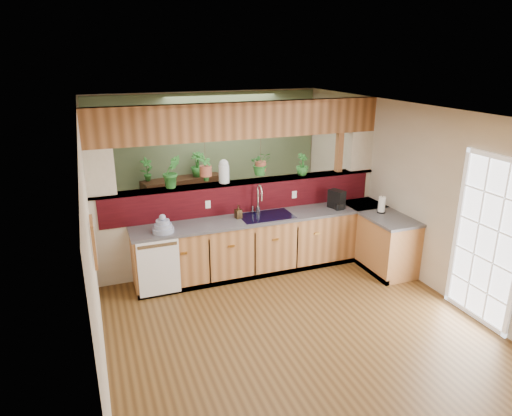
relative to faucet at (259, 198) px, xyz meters
name	(u,v)px	position (x,y,z in m)	size (l,w,h in m)	color
ground	(275,300)	(-0.18, -1.13, -1.15)	(4.60, 7.00, 0.01)	#55391A
ceiling	(278,112)	(-0.18, -1.13, 1.45)	(4.60, 7.00, 0.01)	brown
wall_back	(208,158)	(-0.18, 2.37, 0.15)	(4.60, 0.02, 2.60)	beige
wall_front	(495,386)	(-0.18, -4.63, 0.15)	(4.60, 0.02, 2.60)	beige
wall_left	(91,237)	(-2.48, -1.13, 0.15)	(0.02, 7.00, 2.60)	beige
wall_right	(420,195)	(2.12, -1.13, 0.15)	(0.02, 7.00, 2.60)	beige
pass_through_partition	(245,193)	(-0.15, 0.22, 0.04)	(4.60, 0.21, 2.60)	beige
pass_through_ledge	(243,182)	(-0.18, 0.22, 0.22)	(4.60, 0.21, 0.04)	brown
header_beam	(242,121)	(-0.18, 0.22, 1.17)	(4.60, 0.15, 0.55)	brown
sage_backwall	(208,159)	(-0.18, 2.35, 0.15)	(4.55, 0.02, 2.55)	#5B714D
countertop	(303,240)	(0.66, -0.26, -0.71)	(4.14, 1.52, 0.90)	#986134
dishwasher	(159,268)	(-1.66, -0.47, -0.70)	(0.58, 0.03, 0.82)	white
navy_sink	(266,221)	(0.07, -0.16, -0.33)	(0.82, 0.50, 0.18)	black
french_door	(486,243)	(2.09, -2.43, -0.10)	(0.06, 1.02, 2.16)	white
framed_print	(94,242)	(-2.45, -1.93, 0.40)	(0.04, 0.35, 0.45)	#986134
faucet	(259,198)	(0.00, 0.00, 0.00)	(0.21, 0.21, 0.47)	#B7B7B2
dish_stack	(163,227)	(-1.54, -0.27, -0.17)	(0.31, 0.31, 0.27)	#868FAE
soap_dispenser	(238,212)	(-0.37, -0.10, -0.15)	(0.09, 0.09, 0.21)	#392814
coffee_maker	(337,200)	(1.27, -0.21, -0.12)	(0.16, 0.27, 0.30)	black
paper_towel	(382,205)	(1.82, -0.65, -0.13)	(0.13, 0.13, 0.28)	black
glass_jar	(224,171)	(-0.49, 0.22, 0.42)	(0.16, 0.16, 0.37)	silver
ledge_plant_left	(172,172)	(-1.28, 0.22, 0.48)	(0.27, 0.22, 0.49)	#246525
ledge_plant_right	(302,164)	(0.85, 0.22, 0.41)	(0.20, 0.20, 0.35)	#246525
hanging_plant_a	(205,160)	(-0.77, 0.22, 0.61)	(0.24, 0.21, 0.53)	brown
hanging_plant_b	(261,154)	(0.12, 0.22, 0.65)	(0.38, 0.35, 0.52)	brown
shelving_console	(183,203)	(-0.76, 2.12, -0.65)	(1.55, 0.41, 1.03)	black
shelf_plant_a	(147,169)	(-1.41, 2.12, 0.09)	(0.24, 0.16, 0.45)	#246525
shelf_plant_b	(198,164)	(-0.45, 2.12, 0.10)	(0.26, 0.26, 0.47)	#246525
floor_plant	(288,217)	(0.95, 0.98, -0.76)	(0.71, 0.61, 0.79)	#246525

